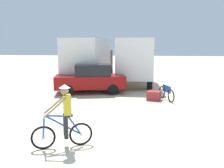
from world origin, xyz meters
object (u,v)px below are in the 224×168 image
sedan_parked (91,79)px  supply_crate (154,96)px  box_truck_white_box (90,59)px  bicycle_spare (166,93)px  cyclist_orange_shirt (64,119)px  box_truck_avon_van (135,59)px

sedan_parked → supply_crate: sedan_parked is taller
box_truck_white_box → bicycle_spare: bearing=-43.6°
cyclist_orange_shirt → bicycle_spare: bearing=61.3°
cyclist_orange_shirt → box_truck_white_box: bearing=98.6°
sedan_parked → cyclist_orange_shirt: bearing=-83.4°
sedan_parked → cyclist_orange_shirt: cyclist_orange_shirt is taller
cyclist_orange_shirt → bicycle_spare: 7.26m
box_truck_white_box → cyclist_orange_shirt: size_ratio=3.77×
supply_crate → box_truck_avon_van: bearing=102.7°
box_truck_white_box → supply_crate: (4.53, -4.94, -1.64)m
supply_crate → bicycle_spare: bearing=0.4°
box_truck_avon_van → cyclist_orange_shirt: size_ratio=3.73×
sedan_parked → bicycle_spare: sedan_parked is taller
box_truck_white_box → bicycle_spare: (5.18, -4.93, -1.48)m
box_truck_white_box → cyclist_orange_shirt: bearing=-81.4°
box_truck_avon_van → supply_crate: (1.20, -5.30, -1.64)m
box_truck_avon_van → sedan_parked: box_truck_avon_van is taller
box_truck_white_box → sedan_parked: 3.64m
bicycle_spare → supply_crate: bicycle_spare is taller
box_truck_avon_van → supply_crate: 5.68m
box_truck_avon_van → cyclist_orange_shirt: bearing=-98.0°
box_truck_avon_van → supply_crate: bearing=-77.3°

